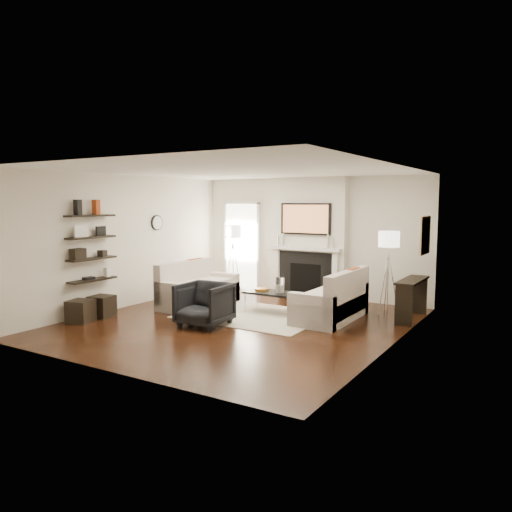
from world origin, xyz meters
The scene contains 71 objects.
room_envelope centered at (0.00, 0.00, 1.35)m, with size 6.00×6.00×6.00m.
chimney_breast centered at (0.00, 2.88, 1.35)m, with size 1.80×0.25×2.70m, color silver.
fireplace_surround centered at (0.00, 2.74, 0.52)m, with size 1.30×0.02×1.04m, color black.
firebox centered at (0.00, 2.73, 0.45)m, with size 0.75×0.02×0.65m, color black.
mantel_pilaster_l centered at (-0.72, 2.71, 0.55)m, with size 0.12×0.08×1.10m, color white.
mantel_pilaster_r centered at (0.72, 2.71, 0.55)m, with size 0.12×0.08×1.10m, color white.
mantel_shelf centered at (0.00, 2.69, 1.12)m, with size 1.70×0.18×0.07m, color white.
tv_body centered at (0.00, 2.71, 1.78)m, with size 1.20×0.06×0.70m, color black.
tv_screen centered at (0.00, 2.68, 1.78)m, with size 1.10×0.01×0.62m, color #BF723F.
candlestick_l_tall centered at (-0.55, 2.70, 1.30)m, with size 0.04×0.04×0.30m, color silver.
candlestick_l_short centered at (-0.68, 2.70, 1.27)m, with size 0.04×0.04×0.24m, color silver.
candlestick_r_tall centered at (0.55, 2.70, 1.30)m, with size 0.04×0.04×0.30m, color silver.
candlestick_r_short centered at (0.68, 2.70, 1.27)m, with size 0.04×0.04×0.24m, color silver.
hallway_panel centered at (-1.85, 2.98, 1.05)m, with size 0.90×0.02×2.10m, color white.
door_trim_l centered at (-2.33, 2.96, 1.05)m, with size 0.06×0.06×2.16m, color white.
door_trim_r centered at (-1.37, 2.96, 1.05)m, with size 0.06×0.06×2.16m, color white.
door_trim_top centered at (-1.85, 2.96, 2.13)m, with size 1.02×0.06×0.06m, color white.
rug centered at (-0.07, 0.64, 0.01)m, with size 2.60×2.00×0.01m, color #C1B69E.
loveseat_left_base centered at (-1.50, 0.79, 0.21)m, with size 0.85×1.80×0.42m, color beige.
loveseat_left_back centered at (-1.84, 0.79, 0.53)m, with size 0.18×1.80×0.80m, color beige.
loveseat_left_arm_n centered at (-1.50, -0.02, 0.30)m, with size 0.85×0.18×0.60m, color beige.
loveseat_left_arm_s centered at (-1.50, 1.60, 0.30)m, with size 0.85×0.18×0.60m, color beige.
loveseat_left_cushion centered at (-1.45, 0.79, 0.47)m, with size 0.63×1.44×0.10m, color beige.
pillow_left_orange centered at (-1.84, 1.09, 0.73)m, with size 0.10×0.42×0.42m, color #993912.
pillow_left_charcoal centered at (-1.84, 0.49, 0.72)m, with size 0.10×0.40×0.40m, color black.
loveseat_right_base centered at (1.29, 1.11, 0.21)m, with size 0.85×1.80×0.42m, color beige.
loveseat_right_back centered at (1.62, 1.11, 0.53)m, with size 0.18×1.80×0.80m, color beige.
loveseat_right_arm_n centered at (1.29, 0.30, 0.30)m, with size 0.85×0.18×0.60m, color beige.
loveseat_right_arm_s centered at (1.29, 1.92, 0.30)m, with size 0.85×0.18×0.60m, color beige.
loveseat_right_cushion centered at (1.24, 1.11, 0.47)m, with size 0.63×1.44×0.10m, color beige.
pillow_right_orange centered at (1.62, 1.41, 0.73)m, with size 0.10×0.42×0.42m, color #993912.
pillow_right_charcoal centered at (1.62, 0.81, 0.72)m, with size 0.10×0.40×0.40m, color black.
coffee_table centered at (0.14, 1.00, 0.40)m, with size 1.10×0.55×0.04m, color black.
coffee_leg_nw centered at (-0.36, 0.78, 0.19)m, with size 0.02×0.02×0.38m, color silver.
coffee_leg_ne centered at (0.64, 0.78, 0.19)m, with size 0.02×0.02×0.38m, color silver.
coffee_leg_sw centered at (-0.36, 1.22, 0.19)m, with size 0.02×0.02×0.38m, color silver.
coffee_leg_se centered at (0.64, 1.22, 0.19)m, with size 0.02×0.02×0.38m, color silver.
hurricane_glass centered at (0.29, 1.00, 0.56)m, with size 0.18×0.18×0.32m, color white.
hurricane_candle centered at (0.29, 1.00, 0.50)m, with size 0.10×0.10×0.16m, color white.
copper_bowl centered at (-0.11, 1.00, 0.45)m, with size 0.27×0.27×0.05m, color #C07220.
armchair centered at (-0.41, -0.47, 0.42)m, with size 0.81×0.76×0.83m, color black.
lamp_left_post centered at (-1.85, 2.58, 0.60)m, with size 0.02×0.02×1.20m, color silver.
lamp_left_shade centered at (-1.85, 2.58, 1.45)m, with size 0.40×0.40×0.30m, color white.
lamp_left_leg_a centered at (-1.74, 2.58, 0.60)m, with size 0.02×0.02×1.25m, color silver.
lamp_left_leg_b centered at (-1.91, 2.67, 0.60)m, with size 0.02×0.02×1.25m, color silver.
lamp_left_leg_c centered at (-1.91, 2.48, 0.60)m, with size 0.02×0.02×1.25m, color silver.
lamp_right_post centered at (2.05, 2.11, 0.60)m, with size 0.02×0.02×1.20m, color silver.
lamp_right_shade centered at (2.05, 2.11, 1.45)m, with size 0.40×0.40×0.30m, color white.
lamp_right_leg_a centered at (2.16, 2.11, 0.60)m, with size 0.02×0.02×1.25m, color silver.
lamp_right_leg_b centered at (2.00, 2.21, 0.60)m, with size 0.02×0.02×1.25m, color silver.
lamp_right_leg_c centered at (1.99, 2.02, 0.60)m, with size 0.02×0.02×1.25m, color silver.
console_top centered at (2.57, 1.88, 0.73)m, with size 0.35×1.20×0.04m, color black.
console_leg_n centered at (2.57, 1.33, 0.35)m, with size 0.30×0.04×0.71m, color black.
console_leg_s centered at (2.57, 2.43, 0.35)m, with size 0.30×0.04×0.71m, color black.
wall_art centered at (2.73, 2.05, 1.55)m, with size 0.03×0.70×0.70m, color tan.
shelf_bottom centered at (-2.62, -1.00, 0.70)m, with size 0.25×1.00×0.04m, color black.
shelf_lower centered at (-2.62, -1.00, 1.10)m, with size 0.25×1.00×0.04m, color black.
shelf_upper centered at (-2.62, -1.00, 1.50)m, with size 0.25×1.00×0.04m, color black.
shelf_top centered at (-2.62, -1.00, 1.90)m, with size 0.25×1.00×0.04m, color black.
decor_magfile_a centered at (-2.62, -1.27, 2.06)m, with size 0.12×0.10×0.28m, color black.
decor_magfile_b centered at (-2.62, -0.86, 2.06)m, with size 0.12×0.10×0.28m, color #993912.
decor_frame_a centered at (-2.62, -1.22, 1.63)m, with size 0.04×0.30×0.22m, color white.
decor_frame_b centered at (-2.62, -0.76, 1.61)m, with size 0.04×0.22×0.18m, color black.
decor_wine_rack centered at (-2.62, -1.31, 1.22)m, with size 0.18×0.25×0.20m, color black.
decor_box_small centered at (-2.62, -0.75, 1.18)m, with size 0.15×0.12×0.12m, color black.
decor_books centered at (-2.62, -1.09, 0.74)m, with size 0.14×0.20×0.05m, color black.
decor_box_tall centered at (-2.62, -0.64, 0.81)m, with size 0.10×0.10×0.18m, color white.
clock_rim centered at (-2.73, 0.90, 1.70)m, with size 0.34×0.34×0.04m, color black.
clock_face centered at (-2.71, 0.90, 1.70)m, with size 0.29×0.29×0.01m, color white.
ottoman_near centered at (-2.47, -0.93, 0.20)m, with size 0.40×0.40×0.40m, color black.
ottoman_far centered at (-2.47, -1.42, 0.20)m, with size 0.40×0.40×0.40m, color black.
Camera 1 is at (4.81, -7.30, 2.17)m, focal length 35.00 mm.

